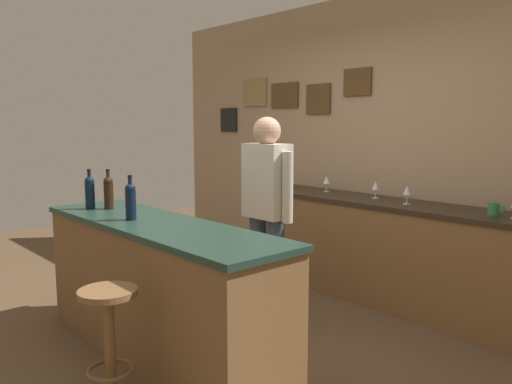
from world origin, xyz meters
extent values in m
plane|color=brown|center=(0.00, 0.00, 0.00)|extent=(10.00, 10.00, 0.00)
cube|color=tan|center=(0.00, 2.03, 1.40)|extent=(6.00, 0.06, 2.80)
cube|color=black|center=(-2.20, 1.99, 1.61)|extent=(0.31, 0.02, 0.30)
cube|color=#997F4C|center=(-1.70, 1.99, 1.93)|extent=(0.39, 0.02, 0.32)
cube|color=brown|center=(-1.20, 1.99, 1.88)|extent=(0.41, 0.02, 0.28)
cube|color=brown|center=(-0.70, 1.99, 1.82)|extent=(0.32, 0.02, 0.31)
cube|color=brown|center=(-0.20, 1.99, 1.97)|extent=(0.32, 0.02, 0.26)
cube|color=brown|center=(0.00, -0.40, 0.44)|extent=(2.20, 0.57, 0.88)
cube|color=#1E382D|center=(0.00, -0.40, 0.90)|extent=(2.24, 0.60, 0.04)
cube|color=brown|center=(0.40, 1.65, 0.43)|extent=(2.87, 0.53, 0.86)
cube|color=#2D2319|center=(0.40, 1.65, 0.88)|extent=(2.93, 0.56, 0.04)
cylinder|color=#384766|center=(0.22, 0.49, 0.43)|extent=(0.13, 0.13, 0.86)
cylinder|color=#384766|center=(0.02, 0.49, 0.43)|extent=(0.13, 0.13, 0.86)
cube|color=beige|center=(0.12, 0.49, 1.14)|extent=(0.36, 0.20, 0.56)
sphere|color=tan|center=(0.12, 0.49, 1.51)|extent=(0.21, 0.21, 0.21)
cylinder|color=beige|center=(0.34, 0.49, 1.11)|extent=(0.08, 0.08, 0.52)
cylinder|color=beige|center=(-0.10, 0.49, 1.11)|extent=(0.08, 0.08, 0.52)
cylinder|color=brown|center=(0.40, -0.95, 0.32)|extent=(0.06, 0.06, 0.65)
torus|color=brown|center=(0.40, -0.95, 0.22)|extent=(0.26, 0.26, 0.02)
cylinder|color=brown|center=(0.40, -0.95, 0.66)|extent=(0.32, 0.32, 0.03)
cylinder|color=black|center=(-0.81, -0.50, 1.02)|extent=(0.07, 0.07, 0.20)
sphere|color=black|center=(-0.81, -0.50, 1.13)|extent=(0.07, 0.07, 0.07)
cylinder|color=black|center=(-0.81, -0.50, 1.17)|extent=(0.03, 0.03, 0.09)
cylinder|color=black|center=(-0.81, -0.50, 1.22)|extent=(0.03, 0.03, 0.02)
cylinder|color=black|center=(-0.71, -0.39, 1.02)|extent=(0.07, 0.07, 0.20)
sphere|color=black|center=(-0.71, -0.39, 1.13)|extent=(0.07, 0.07, 0.07)
cylinder|color=black|center=(-0.71, -0.39, 1.17)|extent=(0.03, 0.03, 0.09)
cylinder|color=black|center=(-0.71, -0.39, 1.22)|extent=(0.03, 0.03, 0.02)
cylinder|color=black|center=(-0.19, -0.49, 1.02)|extent=(0.07, 0.07, 0.20)
sphere|color=black|center=(-0.19, -0.49, 1.13)|extent=(0.07, 0.07, 0.07)
cylinder|color=black|center=(-0.19, -0.49, 1.17)|extent=(0.03, 0.03, 0.09)
cylinder|color=black|center=(-0.19, -0.49, 1.22)|extent=(0.03, 0.03, 0.02)
cylinder|color=silver|center=(-0.94, 1.65, 0.90)|extent=(0.06, 0.06, 0.00)
cylinder|color=silver|center=(-0.94, 1.65, 0.94)|extent=(0.01, 0.01, 0.07)
cone|color=silver|center=(-0.94, 1.65, 1.02)|extent=(0.07, 0.07, 0.08)
cylinder|color=silver|center=(-0.35, 1.73, 0.90)|extent=(0.06, 0.06, 0.00)
cylinder|color=silver|center=(-0.35, 1.73, 0.94)|extent=(0.01, 0.01, 0.07)
cone|color=silver|center=(-0.35, 1.73, 1.02)|extent=(0.07, 0.07, 0.08)
cylinder|color=silver|center=(0.24, 1.71, 0.90)|extent=(0.06, 0.06, 0.00)
cylinder|color=silver|center=(0.24, 1.71, 0.94)|extent=(0.01, 0.01, 0.07)
cone|color=silver|center=(0.24, 1.71, 1.02)|extent=(0.07, 0.07, 0.08)
cylinder|color=silver|center=(0.61, 1.63, 0.90)|extent=(0.06, 0.06, 0.00)
cylinder|color=silver|center=(0.61, 1.63, 0.94)|extent=(0.01, 0.01, 0.07)
cone|color=silver|center=(0.61, 1.63, 1.02)|extent=(0.07, 0.07, 0.08)
cylinder|color=#338C4C|center=(1.32, 1.64, 0.95)|extent=(0.08, 0.08, 0.09)
torus|color=#338C4C|center=(1.38, 1.64, 0.95)|extent=(0.06, 0.01, 0.06)
camera|label=1|loc=(2.92, -2.13, 1.57)|focal=35.89mm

